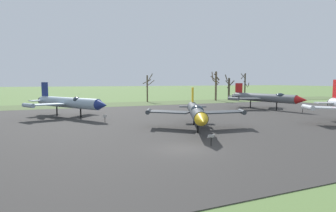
# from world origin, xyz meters

# --- Properties ---
(ground_plane) EXTENTS (600.00, 600.00, 0.00)m
(ground_plane) POSITION_xyz_m (0.00, 0.00, 0.00)
(ground_plane) COLOR #607F42
(asphalt_apron) EXTENTS (99.53, 47.46, 0.05)m
(asphalt_apron) POSITION_xyz_m (0.00, 14.24, 0.03)
(asphalt_apron) COLOR #383533
(asphalt_apron) RESTS_ON ground
(grass_verge_strip) EXTENTS (159.53, 12.00, 0.06)m
(grass_verge_strip) POSITION_xyz_m (0.00, 43.97, 0.03)
(grass_verge_strip) COLOR #55683B
(grass_verge_strip) RESTS_ON ground
(jet_fighter_front_left) EXTENTS (11.51, 13.78, 4.67)m
(jet_fighter_front_left) POSITION_xyz_m (5.20, 7.61, 2.03)
(jet_fighter_front_left) COLOR #33383D
(jet_fighter_front_left) RESTS_ON ground
(info_placard_front_left) EXTENTS (0.62, 0.20, 1.03)m
(info_placard_front_left) POSITION_xyz_m (2.61, 0.05, 0.66)
(info_placard_front_left) COLOR black
(info_placard_front_left) RESTS_ON ground
(jet_fighter_front_right) EXTENTS (11.37, 14.78, 5.32)m
(jet_fighter_front_right) POSITION_xyz_m (-7.74, 23.96, 2.30)
(jet_fighter_front_right) COLOR #8EA3B2
(jet_fighter_front_right) RESTS_ON ground
(info_placard_front_right) EXTENTS (0.48, 0.23, 1.08)m
(info_placard_front_right) POSITION_xyz_m (-3.58, 16.50, 0.66)
(info_placard_front_right) COLOR black
(info_placard_front_right) RESTS_ON ground
(jet_fighter_rear_right) EXTENTS (12.54, 16.43, 5.09)m
(jet_fighter_rear_right) POSITION_xyz_m (28.11, 22.20, 2.32)
(jet_fighter_rear_right) COLOR #565B60
(jet_fighter_rear_right) RESTS_ON ground
(info_placard_rear_right) EXTENTS (0.62, 0.24, 1.09)m
(info_placard_rear_right) POSITION_xyz_m (29.73, 14.69, 0.69)
(info_placard_rear_right) COLOR black
(info_placard_rear_right) RESTS_ON ground
(bare_tree_center) EXTENTS (2.87, 2.33, 7.57)m
(bare_tree_center) POSITION_xyz_m (12.80, 49.12, 4.00)
(bare_tree_center) COLOR brown
(bare_tree_center) RESTS_ON ground
(bare_tree_right_of_center) EXTENTS (2.46, 3.34, 8.25)m
(bare_tree_right_of_center) POSITION_xyz_m (32.00, 46.12, 4.66)
(bare_tree_right_of_center) COLOR brown
(bare_tree_right_of_center) RESTS_ON ground
(bare_tree_far_right) EXTENTS (2.83, 2.57, 7.48)m
(bare_tree_far_right) POSITION_xyz_m (36.83, 46.67, 3.64)
(bare_tree_far_right) COLOR #42382D
(bare_tree_far_right) RESTS_ON ground
(bare_tree_backdrop_extra) EXTENTS (2.65, 2.57, 8.05)m
(bare_tree_backdrop_extra) POSITION_xyz_m (44.23, 48.79, 4.32)
(bare_tree_backdrop_extra) COLOR #42382D
(bare_tree_backdrop_extra) RESTS_ON ground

